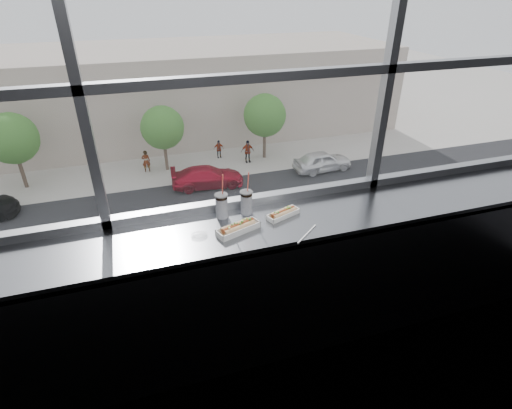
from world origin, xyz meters
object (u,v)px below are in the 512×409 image
object	(u,v)px
soda_cup_left	(222,205)
pedestrian_c	(219,147)
car_far_b	(207,174)
car_near_e	(390,204)
soda_cup_right	(246,201)
car_near_c	(154,243)
pedestrian_b	(146,159)
car_near_d	(275,222)
car_far_c	(323,158)
tree_left	(12,139)
pedestrian_d	(247,149)
tree_center	(162,128)
tree_right	(265,116)
hotdog_tray_right	(283,213)
wrapper	(199,235)
car_near_b	(2,271)
loose_straw	(307,234)
hotdog_tray_left	(238,228)

from	to	relation	value
soda_cup_left	pedestrian_c	size ratio (longest dim) A/B	0.18
car_far_b	car_near_e	world-z (taller)	car_near_e
soda_cup_left	pedestrian_c	bearing A→B (deg)	77.97
soda_cup_left	car_far_b	size ratio (longest dim) A/B	0.05
soda_cup_right	car_near_c	xyz separation A→B (m)	(-0.51, 16.12, -11.00)
soda_cup_right	pedestrian_c	size ratio (longest dim) A/B	0.17
pedestrian_b	soda_cup_right	bearing A→B (deg)	90.19
car_near_c	car_near_d	bearing A→B (deg)	-82.91
car_near_d	car_far_c	bearing A→B (deg)	-48.90
car_near_c	tree_left	xyz separation A→B (m)	(-8.36, 12.00, 2.64)
pedestrian_d	tree_center	size ratio (longest dim) A/B	0.44
pedestrian_c	tree_left	world-z (taller)	tree_left
car_far_c	pedestrian_c	bearing A→B (deg)	51.18
car_near_e	pedestrian_c	xyz separation A→B (m)	(-8.14, 13.16, -0.11)
pedestrian_c	tree_right	world-z (taller)	tree_right
hotdog_tray_right	wrapper	size ratio (longest dim) A/B	2.48
soda_cup_left	tree_right	world-z (taller)	soda_cup_left
car_near_c	pedestrian_c	bearing A→B (deg)	-19.44
soda_cup_left	pedestrian_d	world-z (taller)	soda_cup_left
pedestrian_c	car_far_c	bearing A→B (deg)	-35.30
soda_cup_right	car_near_b	distance (m)	21.08
loose_straw	pedestrian_c	size ratio (longest dim) A/B	0.13
car_near_e	wrapper	bearing A→B (deg)	144.12
soda_cup_left	pedestrian_b	size ratio (longest dim) A/B	0.15
car_near_c	tree_right	xyz separation A→B (m)	(10.32, 12.00, 2.55)
hotdog_tray_right	car_near_b	size ratio (longest dim) A/B	0.04
soda_cup_left	car_far_c	bearing A→B (deg)	60.70
soda_cup_right	loose_straw	size ratio (longest dim) A/B	1.29
car_near_b	car_far_b	xyz separation A→B (m)	(11.87, 8.00, -0.02)
car_near_c	tree_center	size ratio (longest dim) A/B	1.30
hotdog_tray_left	tree_center	distance (m)	29.64
pedestrian_d	pedestrian_b	world-z (taller)	pedestrian_d
loose_straw	pedestrian_d	bearing A→B (deg)	35.07
wrapper	loose_straw	bearing A→B (deg)	-15.88
loose_straw	wrapper	xyz separation A→B (m)	(-0.66, 0.19, 0.01)
car_near_d	pedestrian_d	size ratio (longest dim) A/B	3.01
car_near_c	soda_cup_right	bearing A→B (deg)	-171.10
hotdog_tray_right	loose_straw	world-z (taller)	hotdog_tray_right
hotdog_tray_right	soda_cup_left	world-z (taller)	soda_cup_left
car_far_c	wrapper	bearing A→B (deg)	147.02
tree_center	tree_right	distance (m)	8.33
car_near_c	tree_left	distance (m)	14.86
car_near_b	tree_center	bearing A→B (deg)	-38.02
car_near_b	car_far_b	distance (m)	14.32
pedestrian_c	car_near_c	bearing A→B (deg)	-116.53
hotdog_tray_left	car_near_c	size ratio (longest dim) A/B	0.05
pedestrian_b	tree_center	size ratio (longest dim) A/B	0.41
soda_cup_left	tree_right	size ratio (longest dim) A/B	0.06
soda_cup_left	car_near_e	world-z (taller)	soda_cup_left
soda_cup_right	tree_left	xyz separation A→B (m)	(-8.87, 28.12, -8.37)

